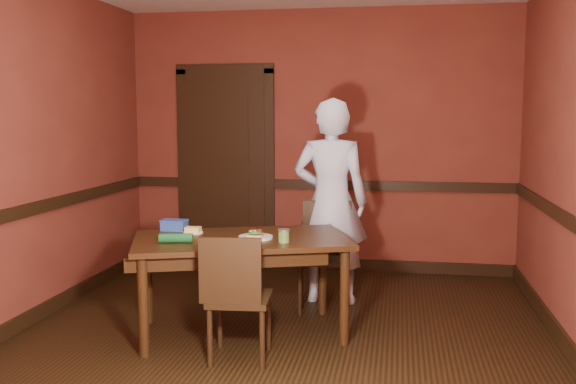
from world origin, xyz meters
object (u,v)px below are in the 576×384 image
(cheese_saucer, at_px, (193,231))
(sandwich_plate, at_px, (256,236))
(person, at_px, (331,201))
(chair_far, at_px, (322,256))
(food_tub, at_px, (174,225))
(chair_near, at_px, (240,296))
(dining_table, at_px, (242,286))
(sauce_jar, at_px, (284,236))

(cheese_saucer, bearing_deg, sandwich_plate, -13.17)
(person, relative_size, sandwich_plate, 7.01)
(chair_far, height_order, food_tub, chair_far)
(person, distance_m, food_tub, 1.37)
(chair_far, relative_size, chair_near, 1.04)
(dining_table, bearing_deg, chair_far, 34.46)
(dining_table, distance_m, cheese_saucer, 0.57)
(person, bearing_deg, chair_far, 79.45)
(chair_near, distance_m, cheese_saucer, 0.85)
(food_tub, bearing_deg, chair_far, 26.24)
(sauce_jar, relative_size, cheese_saucer, 0.63)
(sauce_jar, height_order, cheese_saucer, sauce_jar)
(chair_far, bearing_deg, sauce_jar, -108.68)
(dining_table, xyz_separation_m, cheese_saucer, (-0.41, 0.11, 0.38))
(person, distance_m, cheese_saucer, 1.28)
(chair_far, relative_size, person, 0.51)
(dining_table, xyz_separation_m, chair_near, (0.11, -0.49, 0.07))
(cheese_saucer, bearing_deg, person, 40.78)
(dining_table, height_order, cheese_saucer, cheese_saucer)
(person, bearing_deg, sandwich_plate, 65.46)
(dining_table, bearing_deg, sandwich_plate, -26.67)
(sauce_jar, xyz_separation_m, food_tub, (-0.93, 0.32, -0.01))
(chair_far, bearing_deg, cheese_saucer, -153.92)
(dining_table, distance_m, sauce_jar, 0.55)
(chair_far, relative_size, food_tub, 4.48)
(sandwich_plate, bearing_deg, dining_table, 172.89)
(chair_near, relative_size, cheese_saucer, 5.63)
(chair_near, relative_size, food_tub, 4.30)
(sauce_jar, bearing_deg, chair_near, -123.18)
(dining_table, distance_m, chair_near, 0.50)
(dining_table, relative_size, chair_near, 1.81)
(chair_near, bearing_deg, person, -112.50)
(dining_table, height_order, sandwich_plate, sandwich_plate)
(person, distance_m, sauce_jar, 1.10)
(chair_near, distance_m, sauce_jar, 0.55)
(sandwich_plate, bearing_deg, food_tub, 163.32)
(dining_table, distance_m, sandwich_plate, 0.40)
(chair_near, distance_m, sandwich_plate, 0.57)
(person, xyz_separation_m, sauce_jar, (-0.22, -1.07, -0.11))
(chair_far, xyz_separation_m, sauce_jar, (-0.17, -0.84, 0.33))
(chair_near, height_order, cheese_saucer, chair_near)
(chair_near, distance_m, person, 1.57)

